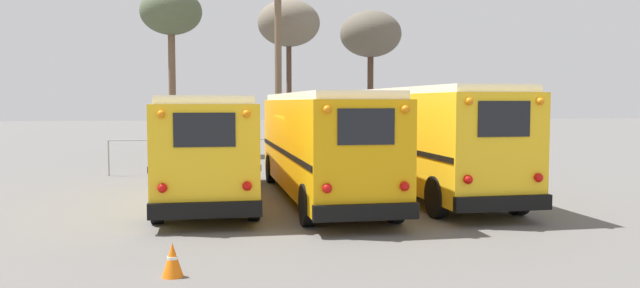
# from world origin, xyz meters

# --- Properties ---
(ground_plane) EXTENTS (160.00, 160.00, 0.00)m
(ground_plane) POSITION_xyz_m (0.00, 0.00, 0.00)
(ground_plane) COLOR #5B5956
(school_bus_0) EXTENTS (2.73, 9.77, 3.08)m
(school_bus_0) POSITION_xyz_m (-3.38, -0.34, 1.68)
(school_bus_0) COLOR yellow
(school_bus_0) RESTS_ON ground
(school_bus_1) EXTENTS (2.72, 10.86, 3.19)m
(school_bus_1) POSITION_xyz_m (0.00, -0.69, 1.74)
(school_bus_1) COLOR #E5A00C
(school_bus_1) RESTS_ON ground
(school_bus_2) EXTENTS (2.83, 9.68, 3.36)m
(school_bus_2) POSITION_xyz_m (3.38, -0.76, 1.83)
(school_bus_2) COLOR yellow
(school_bus_2) RESTS_ON ground
(utility_pole) EXTENTS (1.80, 0.35, 9.44)m
(utility_pole) POSITION_xyz_m (-0.09, 12.62, 4.82)
(utility_pole) COLOR brown
(utility_pole) RESTS_ON ground
(bare_tree_0) EXTENTS (3.30, 3.30, 8.99)m
(bare_tree_0) POSITION_xyz_m (-5.59, 15.53, 7.60)
(bare_tree_0) COLOR brown
(bare_tree_0) RESTS_ON ground
(bare_tree_1) EXTENTS (3.43, 3.43, 8.52)m
(bare_tree_1) POSITION_xyz_m (0.73, 15.28, 7.17)
(bare_tree_1) COLOR #473323
(bare_tree_1) RESTS_ON ground
(bare_tree_2) EXTENTS (3.74, 3.74, 8.43)m
(bare_tree_2) POSITION_xyz_m (6.02, 18.09, 6.95)
(bare_tree_2) COLOR #473323
(bare_tree_2) RESTS_ON ground
(fence_line) EXTENTS (14.82, 0.06, 1.42)m
(fence_line) POSITION_xyz_m (0.00, 6.37, 0.98)
(fence_line) COLOR #939399
(fence_line) RESTS_ON ground
(traffic_cone) EXTENTS (0.36, 0.36, 0.58)m
(traffic_cone) POSITION_xyz_m (-3.75, -8.61, 0.29)
(traffic_cone) COLOR orange
(traffic_cone) RESTS_ON ground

